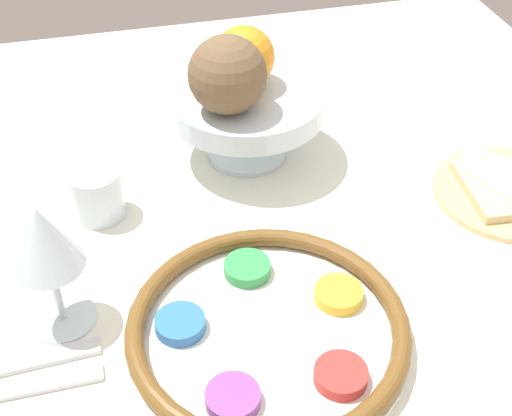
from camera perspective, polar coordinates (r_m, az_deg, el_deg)
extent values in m
cylinder|color=silver|center=(0.74, 0.95, -10.24)|extent=(0.29, 0.29, 0.01)
torus|color=brown|center=(0.73, 0.96, -9.48)|extent=(0.29, 0.29, 0.02)
cylinder|color=#33934C|center=(0.79, -0.70, -4.84)|extent=(0.05, 0.05, 0.01)
cylinder|color=#2D6BB7|center=(0.74, -6.08, -9.21)|extent=(0.05, 0.05, 0.01)
cylinder|color=#844299|center=(0.68, -1.87, -14.95)|extent=(0.05, 0.05, 0.01)
cylinder|color=red|center=(0.70, 6.80, -13.15)|extent=(0.05, 0.05, 0.01)
cylinder|color=gold|center=(0.77, 6.63, -6.88)|extent=(0.05, 0.05, 0.01)
cylinder|color=silver|center=(0.79, -15.14, -8.50)|extent=(0.07, 0.07, 0.00)
cylinder|color=silver|center=(0.76, -15.66, -6.46)|extent=(0.01, 0.01, 0.08)
cone|color=silver|center=(0.71, -16.70, -2.28)|extent=(0.07, 0.07, 0.07)
cylinder|color=silver|center=(0.98, -0.70, 4.50)|extent=(0.11, 0.11, 0.01)
cylinder|color=silver|center=(0.96, -0.72, 6.16)|extent=(0.03, 0.03, 0.06)
cylinder|color=silver|center=(0.94, -0.74, 8.45)|extent=(0.21, 0.21, 0.03)
sphere|color=orange|center=(0.93, -0.98, 11.98)|extent=(0.08, 0.08, 0.08)
sphere|color=brown|center=(0.87, -2.31, 10.60)|extent=(0.10, 0.10, 0.10)
cylinder|color=tan|center=(0.97, 19.60, 1.17)|extent=(0.19, 0.19, 0.01)
cube|color=#D1B784|center=(0.96, 19.73, 1.63)|extent=(0.13, 0.13, 0.01)
cylinder|color=silver|center=(0.89, -12.64, 1.17)|extent=(0.07, 0.07, 0.06)
cube|color=silver|center=(0.74, -18.80, -13.57)|extent=(0.02, 0.17, 0.01)
cube|color=silver|center=(0.76, -18.77, -11.79)|extent=(0.03, 0.17, 0.01)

